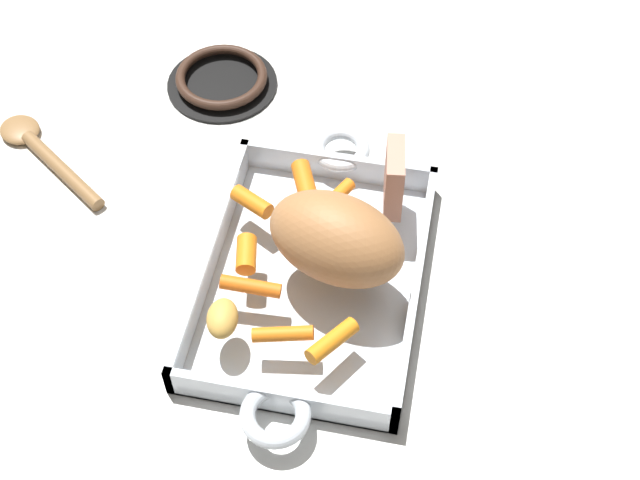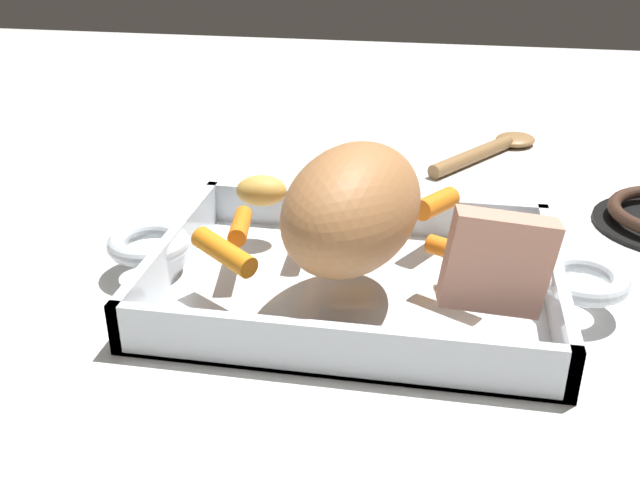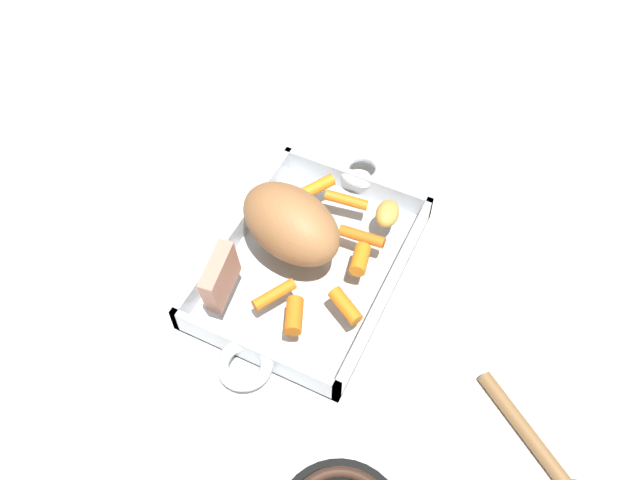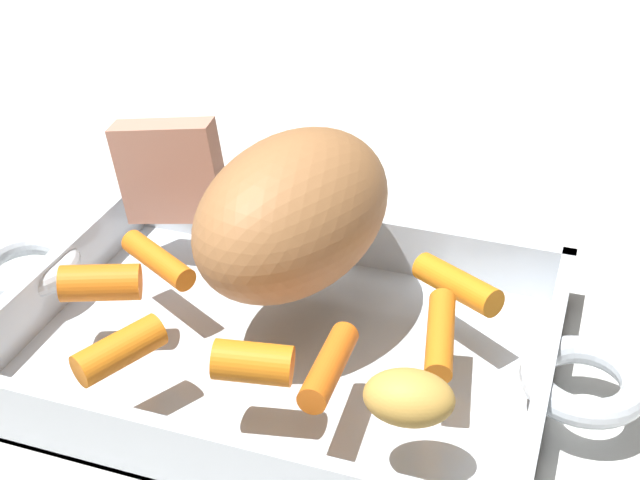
{
  "view_description": "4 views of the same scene",
  "coord_description": "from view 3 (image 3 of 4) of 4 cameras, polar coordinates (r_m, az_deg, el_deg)",
  "views": [
    {
      "loc": [
        -0.56,
        -0.12,
        0.84
      ],
      "look_at": [
        0.02,
        -0.01,
        0.06
      ],
      "focal_mm": 49.13,
      "sensor_mm": 36.0,
      "label": 1
    },
    {
      "loc": [
        0.07,
        -0.54,
        0.32
      ],
      "look_at": [
        -0.03,
        -0.02,
        0.06
      ],
      "focal_mm": 40.75,
      "sensor_mm": 36.0,
      "label": 2
    },
    {
      "loc": [
        0.49,
        0.25,
        0.81
      ],
      "look_at": [
        -0.01,
        0.01,
        0.06
      ],
      "focal_mm": 37.49,
      "sensor_mm": 36.0,
      "label": 3
    },
    {
      "loc": [
        -0.17,
        0.43,
        0.38
      ],
      "look_at": [
        -0.02,
        -0.02,
        0.08
      ],
      "focal_mm": 51.47,
      "sensor_mm": 36.0,
      "label": 4
    }
  ],
  "objects": [
    {
      "name": "baby_carrot_center_right",
      "position": [
        0.88,
        2.18,
        -5.64
      ],
      "size": [
        0.04,
        0.06,
        0.02
      ],
      "primitive_type": "cylinder",
      "rotation": [
        1.5,
        0.0,
        5.77
      ],
      "color": "orange",
      "rests_on": "roasting_dish"
    },
    {
      "name": "serving_spoon",
      "position": [
        0.89,
        18.85,
        -17.38
      ],
      "size": [
        0.15,
        0.19,
        0.02
      ],
      "rotation": [
        0.0,
        0.0,
        0.96
      ],
      "color": "olive",
      "rests_on": "ground_plane"
    },
    {
      "name": "ground_plane",
      "position": [
        0.98,
        -0.88,
        -2.5
      ],
      "size": [
        2.18,
        2.18,
        0.0
      ],
      "primitive_type": "plane",
      "color": "silver"
    },
    {
      "name": "pork_roast",
      "position": [
        0.91,
        -2.65,
        1.17
      ],
      "size": [
        0.14,
        0.18,
        0.1
      ],
      "primitive_type": "ellipsoid",
      "rotation": [
        0.0,
        0.0,
        4.44
      ],
      "color": "#A87042",
      "rests_on": "roasting_dish"
    },
    {
      "name": "baby_carrot_center_left",
      "position": [
        0.95,
        3.59,
        0.31
      ],
      "size": [
        0.02,
        0.07,
        0.02
      ],
      "primitive_type": "cylinder",
      "rotation": [
        1.51,
        0.0,
        3.18
      ],
      "color": "orange",
      "rests_on": "roasting_dish"
    },
    {
      "name": "baby_carrot_long",
      "position": [
        0.99,
        2.27,
        3.43
      ],
      "size": [
        0.03,
        0.07,
        0.02
      ],
      "primitive_type": "cylinder",
      "rotation": [
        1.67,
        0.0,
        3.33
      ],
      "color": "orange",
      "rests_on": "roasting_dish"
    },
    {
      "name": "roast_slice_thin",
      "position": [
        0.88,
        -8.52,
        -3.14
      ],
      "size": [
        0.08,
        0.03,
        0.08
      ],
      "primitive_type": "cube",
      "rotation": [
        -0.12,
        0.0,
        4.84
      ],
      "color": "tan",
      "rests_on": "roasting_dish"
    },
    {
      "name": "baby_carrot_northwest",
      "position": [
        1.0,
        -0.5,
        4.43
      ],
      "size": [
        0.06,
        0.05,
        0.02
      ],
      "primitive_type": "cylinder",
      "rotation": [
        1.48,
        0.0,
        4.11
      ],
      "color": "orange",
      "rests_on": "roasting_dish"
    },
    {
      "name": "baby_carrot_southeast",
      "position": [
        0.92,
        3.45,
        -1.64
      ],
      "size": [
        0.05,
        0.03,
        0.02
      ],
      "primitive_type": "cylinder",
      "rotation": [
        1.54,
        0.0,
        1.78
      ],
      "color": "orange",
      "rests_on": "roasting_dish"
    },
    {
      "name": "baby_carrot_northeast",
      "position": [
        0.89,
        -3.94,
        -4.67
      ],
      "size": [
        0.06,
        0.04,
        0.02
      ],
      "primitive_type": "cylinder",
      "rotation": [
        1.55,
        0.0,
        1.07
      ],
      "color": "orange",
      "rests_on": "roasting_dish"
    },
    {
      "name": "roasting_dish",
      "position": [
        0.96,
        -0.89,
        -2.02
      ],
      "size": [
        0.45,
        0.25,
        0.04
      ],
      "color": "silver",
      "rests_on": "ground_plane"
    },
    {
      "name": "potato_near_roast",
      "position": [
        0.97,
        5.77,
        2.26
      ],
      "size": [
        0.05,
        0.04,
        0.03
      ],
      "primitive_type": "ellipsoid",
      "rotation": [
        0.0,
        0.0,
        0.15
      ],
      "color": "gold",
      "rests_on": "roasting_dish"
    },
    {
      "name": "baby_carrot_southwest",
      "position": [
        0.87,
        -2.23,
        -6.46
      ],
      "size": [
        0.05,
        0.04,
        0.02
      ],
      "primitive_type": "cylinder",
      "rotation": [
        1.59,
        0.0,
        5.11
      ],
      "color": "orange",
      "rests_on": "roasting_dish"
    }
  ]
}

